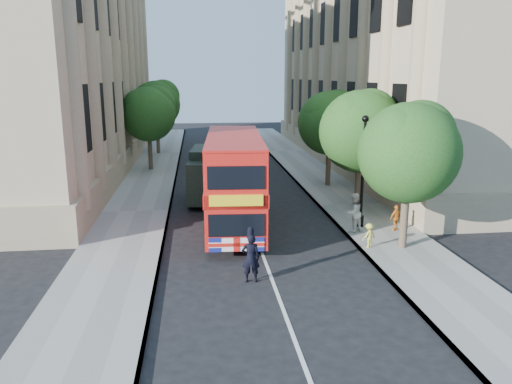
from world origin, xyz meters
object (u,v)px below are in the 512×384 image
object	(u,v)px
box_van	(210,176)
woman_pedestrian	(354,213)
lamp_post	(363,176)
police_constable	(251,258)
double_decker_bus	(234,179)

from	to	relation	value
box_van	woman_pedestrian	bearing A→B (deg)	-41.86
lamp_post	police_constable	xyz separation A→B (m)	(-5.76, -5.53, -1.64)
lamp_post	box_van	bearing A→B (deg)	138.14
police_constable	double_decker_bus	bearing A→B (deg)	-86.12
double_decker_bus	lamp_post	bearing A→B (deg)	-5.60
box_van	lamp_post	bearing A→B (deg)	-35.87
box_van	police_constable	bearing A→B (deg)	-78.84
double_decker_bus	police_constable	bearing A→B (deg)	-85.97
box_van	police_constable	distance (m)	11.69
box_van	woman_pedestrian	size ratio (longest dim) A/B	3.01
lamp_post	box_van	world-z (taller)	lamp_post
double_decker_bus	box_van	world-z (taller)	double_decker_bus
double_decker_bus	police_constable	world-z (taller)	double_decker_bus
double_decker_bus	box_van	size ratio (longest dim) A/B	1.74
box_van	police_constable	xyz separation A→B (m)	(1.05, -11.63, -0.58)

